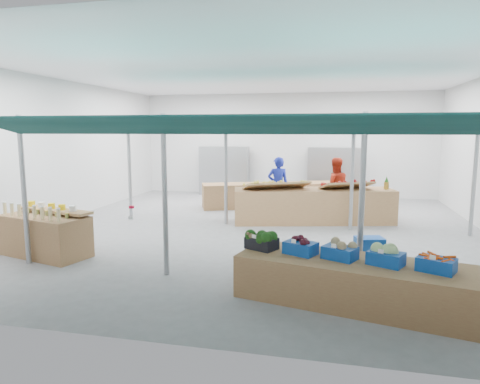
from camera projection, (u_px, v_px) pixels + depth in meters
The scene contains 23 objects.
floor at pixel (257, 229), 11.73m from camera, with size 13.00×13.00×0.00m, color slate.
hall at pixel (266, 132), 12.74m from camera, with size 13.00×13.00×13.00m.
pole_grid at pixel (276, 170), 9.62m from camera, with size 10.00×4.60×3.00m.
awnings at pixel (277, 127), 9.48m from camera, with size 9.50×7.08×0.30m.
back_shelving_left at pixel (224, 171), 17.92m from camera, with size 2.00×0.50×2.00m, color #B23F33.
back_shelving_right at pixel (334, 173), 16.95m from camera, with size 2.00×0.50×2.00m, color #B23F33.
bottle_shelf at pixel (46, 234), 9.25m from camera, with size 2.15×1.60×1.16m.
veg_counter at pixel (351, 282), 6.70m from camera, with size 3.56×1.19×0.69m, color brown.
fruit_counter at pixel (313, 206), 12.58m from camera, with size 4.63×1.10×0.99m, color brown.
far_counter at pixel (269, 195), 15.14m from camera, with size 4.71×0.94×0.85m, color brown.
crate_stack at pixel (369, 253), 8.36m from camera, with size 0.53×0.37×0.63m, color #0D3E93.
vendor_left at pixel (278, 185), 13.84m from camera, with size 0.68×0.44×1.85m, color #17239B.
vendor_right at pixel (335, 187), 13.45m from camera, with size 0.90×0.70×1.85m, color #A22513.
crate_broccoli at pixel (262, 240), 7.29m from camera, with size 0.60×0.54×0.35m.
crate_beets at pixel (301, 246), 6.99m from camera, with size 0.60×0.54×0.29m.
crate_celeriac at pixel (340, 250), 6.71m from camera, with size 0.60×0.54×0.31m.
crate_cabbage at pixel (386, 255), 6.41m from camera, with size 0.60×0.54×0.35m.
crate_carrots at pixel (436, 264), 6.12m from camera, with size 0.60×0.54×0.29m.
sparrow at pixel (250, 235), 7.23m from camera, with size 0.12×0.09×0.11m.
pole_ribbon at pixel (131, 208), 8.98m from camera, with size 0.12×0.12×0.28m.
apple_heap_yellow at pixel (277, 184), 12.35m from camera, with size 2.01×1.49×0.27m.
apple_heap_red at pixel (347, 184), 12.39m from camera, with size 1.65×1.31×0.27m.
pineapple at pixel (386, 183), 12.41m from camera, with size 0.14×0.14×0.39m.
Camera 1 is at (2.05, -11.29, 2.70)m, focal length 32.00 mm.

